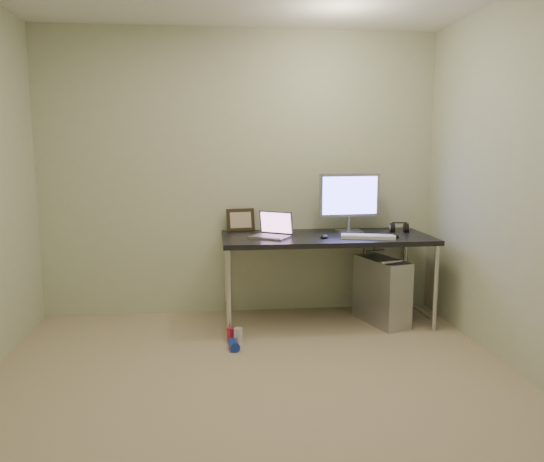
% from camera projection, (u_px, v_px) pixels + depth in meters
% --- Properties ---
extents(floor, '(3.50, 3.50, 0.00)m').
position_uv_depth(floor, '(258.00, 397.00, 3.17)').
color(floor, tan).
rests_on(floor, ground).
extents(wall_back, '(3.50, 0.02, 2.50)m').
position_uv_depth(wall_back, '(241.00, 174.00, 4.70)').
color(wall_back, beige).
rests_on(wall_back, ground).
extents(desk, '(1.75, 0.77, 0.75)m').
position_uv_depth(desk, '(326.00, 244.00, 4.49)').
color(desk, black).
rests_on(desk, ground).
extents(tower_computer, '(0.39, 0.58, 0.59)m').
position_uv_depth(tower_computer, '(382.00, 291.00, 4.51)').
color(tower_computer, '#A4A3A8').
rests_on(tower_computer, ground).
extents(cable_a, '(0.01, 0.16, 0.69)m').
position_uv_depth(cable_a, '(362.00, 266.00, 4.91)').
color(cable_a, black).
rests_on(cable_a, ground).
extents(cable_b, '(0.02, 0.11, 0.71)m').
position_uv_depth(cable_b, '(372.00, 268.00, 4.90)').
color(cable_b, black).
rests_on(cable_b, ground).
extents(can_red, '(0.08, 0.08, 0.11)m').
position_uv_depth(can_red, '(231.00, 335.00, 4.09)').
color(can_red, '#B91D3F').
rests_on(can_red, ground).
extents(can_white, '(0.09, 0.09, 0.12)m').
position_uv_depth(can_white, '(238.00, 336.00, 4.04)').
color(can_white, silver).
rests_on(can_white, ground).
extents(can_blue, '(0.09, 0.14, 0.07)m').
position_uv_depth(can_blue, '(234.00, 345.00, 3.92)').
color(can_blue, '#162DAC').
rests_on(can_blue, ground).
extents(laptop, '(0.39, 0.37, 0.21)m').
position_uv_depth(laptop, '(272.00, 231.00, 4.38)').
color(laptop, '#9E9EA5').
rests_on(laptop, desk).
extents(monitor, '(0.55, 0.18, 0.51)m').
position_uv_depth(monitor, '(350.00, 198.00, 4.63)').
color(monitor, '#9E9EA5').
rests_on(monitor, desk).
extents(keyboard, '(0.46, 0.26, 0.03)m').
position_uv_depth(keyboard, '(368.00, 237.00, 4.34)').
color(keyboard, silver).
rests_on(keyboard, desk).
extents(mouse_right, '(0.10, 0.13, 0.04)m').
position_uv_depth(mouse_right, '(395.00, 235.00, 4.37)').
color(mouse_right, black).
rests_on(mouse_right, desk).
extents(mouse_left, '(0.10, 0.12, 0.04)m').
position_uv_depth(mouse_left, '(324.00, 236.00, 4.34)').
color(mouse_left, black).
rests_on(mouse_left, desk).
extents(headphones, '(0.18, 0.11, 0.11)m').
position_uv_depth(headphones, '(399.00, 229.00, 4.67)').
color(headphones, black).
rests_on(headphones, desk).
extents(picture_frame, '(0.26, 0.11, 0.20)m').
position_uv_depth(picture_frame, '(241.00, 220.00, 4.71)').
color(picture_frame, black).
rests_on(picture_frame, desk).
extents(webcam, '(0.04, 0.03, 0.12)m').
position_uv_depth(webcam, '(280.00, 222.00, 4.67)').
color(webcam, silver).
rests_on(webcam, desk).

